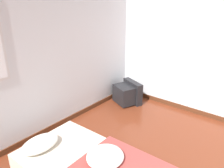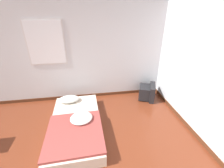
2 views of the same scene
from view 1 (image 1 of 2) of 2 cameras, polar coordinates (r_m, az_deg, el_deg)
The scene contains 2 objects.
wall_back at distance 3.16m, azimuth -26.81°, elevation 4.82°, with size 7.79×0.08×2.60m.
crt_tv at distance 4.59m, azimuth 4.05°, elevation -2.41°, with size 0.59×0.63×0.46m.
Camera 1 is at (-1.22, 0.10, 2.07)m, focal length 35.00 mm.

